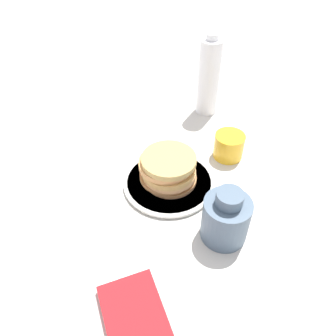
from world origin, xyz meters
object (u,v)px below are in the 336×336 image
(pancake_stack, at_px, (168,169))
(juice_glass, at_px, (229,146))
(water_bottle_near, at_px, (209,77))
(plate, at_px, (168,181))
(cream_jug, at_px, (226,217))

(pancake_stack, height_order, juice_glass, pancake_stack)
(pancake_stack, relative_size, water_bottle_near, 0.56)
(juice_glass, bearing_deg, pancake_stack, 76.69)
(plate, relative_size, juice_glass, 2.85)
(water_bottle_near, bearing_deg, plate, 113.32)
(plate, bearing_deg, cream_jug, 172.21)
(juice_glass, bearing_deg, cream_jug, 124.41)
(water_bottle_near, bearing_deg, cream_jug, 133.65)
(juice_glass, xyz_separation_m, water_bottle_near, (0.19, -0.14, 0.09))
(plate, bearing_deg, pancake_stack, 80.86)
(plate, height_order, juice_glass, juice_glass)
(cream_jug, height_order, water_bottle_near, water_bottle_near)
(plate, bearing_deg, water_bottle_near, -66.68)
(pancake_stack, height_order, cream_jug, cream_jug)
(plate, distance_m, water_bottle_near, 0.38)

